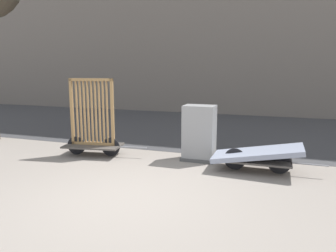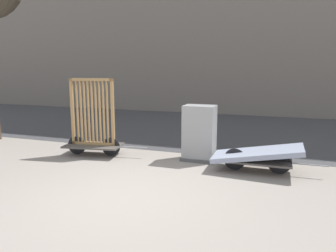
{
  "view_description": "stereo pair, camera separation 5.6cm",
  "coord_description": "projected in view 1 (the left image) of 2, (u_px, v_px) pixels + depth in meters",
  "views": [
    {
      "loc": [
        2.49,
        -4.88,
        2.21
      ],
      "look_at": [
        0.0,
        2.22,
        0.89
      ],
      "focal_mm": 35.0,
      "sensor_mm": 36.0,
      "label": 1
    },
    {
      "loc": [
        2.54,
        -4.86,
        2.21
      ],
      "look_at": [
        0.0,
        2.22,
        0.89
      ],
      "focal_mm": 35.0,
      "sensor_mm": 36.0,
      "label": 2
    }
  ],
  "objects": [
    {
      "name": "bike_cart_with_mattress",
      "position": [
        257.0,
        155.0,
        7.06
      ],
      "size": [
        2.37,
        0.91,
        0.62
      ],
      "rotation": [
        0.0,
        0.0,
        0.01
      ],
      "color": "#4C4742",
      "rests_on": "ground_plane"
    },
    {
      "name": "road_strip",
      "position": [
        211.0,
        128.0,
        12.3
      ],
      "size": [
        56.0,
        7.78,
        0.01
      ],
      "color": "#424244",
      "rests_on": "ground_plane"
    },
    {
      "name": "ground_plane",
      "position": [
        126.0,
        197.0,
        5.73
      ],
      "size": [
        60.0,
        60.0,
        0.0
      ],
      "primitive_type": "plane",
      "color": "gray"
    },
    {
      "name": "utility_cabinet",
      "position": [
        199.0,
        135.0,
        7.92
      ],
      "size": [
        0.81,
        0.59,
        1.34
      ],
      "color": "#4C4C4C",
      "rests_on": "ground_plane"
    },
    {
      "name": "bike_cart_with_bedframe",
      "position": [
        93.0,
        130.0,
        8.34
      ],
      "size": [
        2.17,
        0.99,
        1.97
      ],
      "rotation": [
        0.0,
        0.0,
        0.16
      ],
      "color": "#4C4742",
      "rests_on": "ground_plane"
    }
  ]
}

